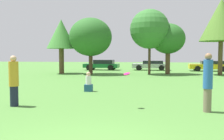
# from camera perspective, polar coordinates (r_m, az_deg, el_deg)

# --- Properties ---
(person_thrower) EXTENTS (0.34, 0.34, 1.85)m
(person_thrower) POSITION_cam_1_polar(r_m,az_deg,el_deg) (9.67, -21.71, -2.30)
(person_thrower) COLOR #191E33
(person_thrower) RESTS_ON ground
(person_catcher) EXTENTS (0.30, 0.30, 1.93)m
(person_catcher) POSITION_cam_1_polar(r_m,az_deg,el_deg) (8.64, 21.24, -2.56)
(person_catcher) COLOR #726651
(person_catcher) RESTS_ON ground
(frisbee) EXTENTS (0.24, 0.23, 0.12)m
(frisbee) POSITION_cam_1_polar(r_m,az_deg,el_deg) (8.70, 3.43, -0.87)
(frisbee) COLOR #F21E72
(bystander_sitting) EXTENTS (0.39, 0.33, 1.01)m
(bystander_sitting) POSITION_cam_1_polar(r_m,az_deg,el_deg) (12.74, -5.44, -3.06)
(bystander_sitting) COLOR navy
(bystander_sitting) RESTS_ON ground
(tree_0) EXTENTS (2.90, 2.90, 5.41)m
(tree_0) POSITION_cam_1_polar(r_m,az_deg,el_deg) (25.42, -11.64, 7.99)
(tree_0) COLOR brown
(tree_0) RESTS_ON ground
(tree_1) EXTENTS (4.10, 4.10, 5.44)m
(tree_1) POSITION_cam_1_polar(r_m,az_deg,el_deg) (24.07, -4.97, 7.56)
(tree_1) COLOR #473323
(tree_1) RESTS_ON ground
(tree_2) EXTENTS (3.77, 3.77, 6.23)m
(tree_2) POSITION_cam_1_polar(r_m,az_deg,el_deg) (24.20, 8.68, 9.28)
(tree_2) COLOR #473323
(tree_2) RESTS_ON ground
(tree_3) EXTENTS (3.30, 3.30, 4.93)m
(tree_3) POSITION_cam_1_polar(r_m,az_deg,el_deg) (24.82, 12.80, 6.99)
(tree_3) COLOR brown
(tree_3) RESTS_ON ground
(tree_4) EXTENTS (3.88, 3.88, 7.04)m
(tree_4) POSITION_cam_1_polar(r_m,az_deg,el_deg) (25.21, 23.91, 10.47)
(tree_4) COLOR brown
(tree_4) RESTS_ON ground
(parked_car_green) EXTENTS (4.42, 2.17, 1.27)m
(parked_car_green) POSITION_cam_1_polar(r_m,az_deg,el_deg) (30.82, -2.27, 1.26)
(parked_car_green) COLOR #196633
(parked_car_green) RESTS_ON ground
(parked_car_silver) EXTENTS (4.43, 2.12, 1.17)m
(parked_car_silver) POSITION_cam_1_polar(r_m,az_deg,el_deg) (30.75, 9.00, 1.15)
(parked_car_silver) COLOR #B2B2B7
(parked_car_silver) RESTS_ON ground
(parked_car_yellow) EXTENTS (4.64, 2.18, 1.19)m
(parked_car_yellow) POSITION_cam_1_polar(r_m,az_deg,el_deg) (30.77, 21.69, 0.95)
(parked_car_yellow) COLOR gold
(parked_car_yellow) RESTS_ON ground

